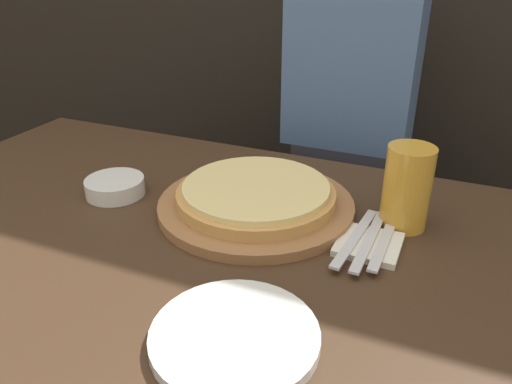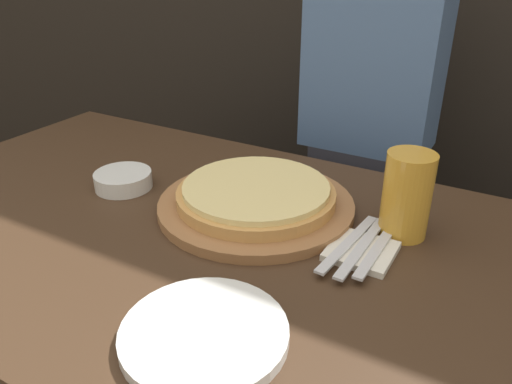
# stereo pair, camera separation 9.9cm
# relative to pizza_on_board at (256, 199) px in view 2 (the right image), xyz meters

# --- Properties ---
(dining_table) EXTENTS (1.57, 0.85, 0.71)m
(dining_table) POSITION_rel_pizza_on_board_xyz_m (-0.01, -0.12, -0.38)
(dining_table) COLOR #3D2819
(dining_table) RESTS_ON ground_plane
(pizza_on_board) EXTENTS (0.39, 0.39, 0.06)m
(pizza_on_board) POSITION_rel_pizza_on_board_xyz_m (0.00, 0.00, 0.00)
(pizza_on_board) COLOR #99663D
(pizza_on_board) RESTS_ON dining_table
(beer_glass) EXTENTS (0.09, 0.09, 0.16)m
(beer_glass) POSITION_rel_pizza_on_board_xyz_m (0.28, 0.05, 0.06)
(beer_glass) COLOR gold
(beer_glass) RESTS_ON dining_table
(dinner_plate) EXTENTS (0.23, 0.23, 0.02)m
(dinner_plate) POSITION_rel_pizza_on_board_xyz_m (0.12, -0.36, -0.02)
(dinner_plate) COLOR silver
(dinner_plate) RESTS_ON dining_table
(side_bowl) EXTENTS (0.13, 0.13, 0.04)m
(side_bowl) POSITION_rel_pizza_on_board_xyz_m (-0.30, -0.06, -0.01)
(side_bowl) COLOR silver
(side_bowl) RESTS_ON dining_table
(napkin_stack) EXTENTS (0.11, 0.11, 0.01)m
(napkin_stack) POSITION_rel_pizza_on_board_xyz_m (0.24, -0.05, -0.02)
(napkin_stack) COLOR silver
(napkin_stack) RESTS_ON dining_table
(fork) EXTENTS (0.04, 0.22, 0.00)m
(fork) POSITION_rel_pizza_on_board_xyz_m (0.21, -0.05, -0.01)
(fork) COLOR silver
(fork) RESTS_ON napkin_stack
(dinner_knife) EXTENTS (0.02, 0.22, 0.00)m
(dinner_knife) POSITION_rel_pizza_on_board_xyz_m (0.24, -0.05, -0.01)
(dinner_knife) COLOR silver
(dinner_knife) RESTS_ON napkin_stack
(spoon) EXTENTS (0.02, 0.18, 0.00)m
(spoon) POSITION_rel_pizza_on_board_xyz_m (0.26, -0.05, -0.01)
(spoon) COLOR silver
(spoon) RESTS_ON napkin_stack
(diner_person) EXTENTS (0.34, 0.20, 1.29)m
(diner_person) POSITION_rel_pizza_on_board_xyz_m (0.06, 0.52, -0.10)
(diner_person) COLOR #33333D
(diner_person) RESTS_ON ground_plane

